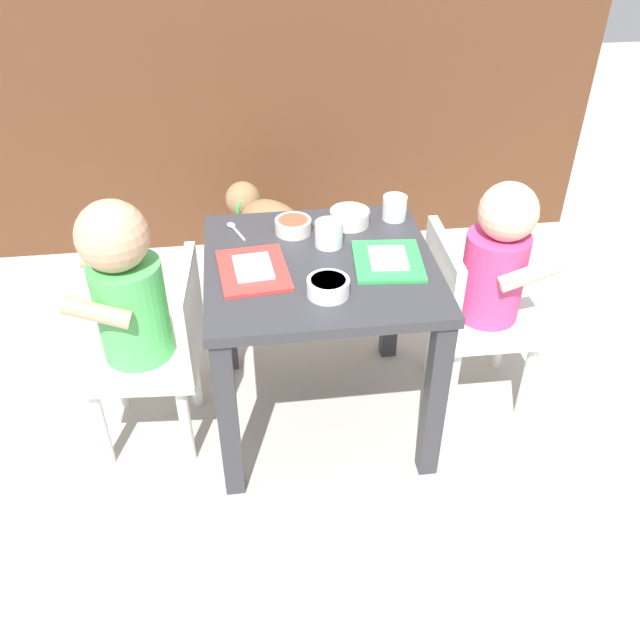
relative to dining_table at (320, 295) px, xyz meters
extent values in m
plane|color=#B2ADA3|center=(0.00, 0.00, -0.38)|extent=(7.00, 7.00, 0.00)
cube|color=#56331E|center=(0.00, 1.10, 0.10)|extent=(2.17, 0.32, 0.97)
cube|color=#333338|center=(0.00, 0.00, 0.08)|extent=(0.53, 0.51, 0.03)
cube|color=#333338|center=(-0.23, -0.23, -0.16)|extent=(0.04, 0.04, 0.45)
cube|color=#333338|center=(0.23, -0.23, -0.16)|extent=(0.04, 0.04, 0.45)
cube|color=#333338|center=(-0.23, 0.23, -0.16)|extent=(0.04, 0.04, 0.45)
cube|color=#333338|center=(0.23, 0.23, -0.16)|extent=(0.04, 0.04, 0.45)
cube|color=white|center=(-0.43, -0.01, -0.12)|extent=(0.30, 0.30, 0.02)
cube|color=white|center=(-0.31, -0.02, -0.01)|extent=(0.04, 0.27, 0.22)
cylinder|color=#4CB259|center=(-0.43, -0.01, 0.01)|extent=(0.16, 0.16, 0.24)
sphere|color=tan|center=(-0.44, -0.01, 0.20)|extent=(0.16, 0.16, 0.16)
cylinder|color=white|center=(-0.52, 0.09, -0.26)|extent=(0.03, 0.03, 0.25)
cylinder|color=white|center=(-0.54, -0.11, -0.26)|extent=(0.03, 0.03, 0.25)
cylinder|color=white|center=(-0.33, 0.08, -0.26)|extent=(0.03, 0.03, 0.25)
cylinder|color=white|center=(-0.34, -0.12, -0.26)|extent=(0.03, 0.03, 0.25)
cylinder|color=tan|center=(-0.47, 0.08, 0.07)|extent=(0.15, 0.05, 0.09)
cylinder|color=tan|center=(-0.49, -0.10, 0.07)|extent=(0.15, 0.05, 0.09)
cube|color=white|center=(0.43, 0.03, -0.12)|extent=(0.28, 0.28, 0.02)
cube|color=white|center=(0.30, 0.03, -0.01)|extent=(0.03, 0.27, 0.22)
cylinder|color=#D83F7F|center=(0.43, 0.03, 0.00)|extent=(0.15, 0.15, 0.23)
sphere|color=beige|center=(0.44, 0.03, 0.18)|extent=(0.14, 0.14, 0.14)
cylinder|color=white|center=(0.53, -0.07, -0.26)|extent=(0.03, 0.03, 0.25)
cylinder|color=white|center=(0.53, 0.13, -0.26)|extent=(0.03, 0.03, 0.25)
cylinder|color=white|center=(0.33, -0.07, -0.26)|extent=(0.03, 0.03, 0.25)
cylinder|color=white|center=(0.33, 0.13, -0.26)|extent=(0.03, 0.03, 0.25)
cylinder|color=beige|center=(0.48, -0.06, 0.06)|extent=(0.15, 0.04, 0.09)
cylinder|color=beige|center=(0.48, 0.11, 0.06)|extent=(0.15, 0.04, 0.09)
ellipsoid|color=olive|center=(-0.07, 0.61, -0.16)|extent=(0.31, 0.35, 0.19)
sphere|color=olive|center=(-0.16, 0.76, -0.11)|extent=(0.12, 0.12, 0.12)
sphere|color=black|center=(-0.18, 0.79, -0.12)|extent=(0.05, 0.05, 0.05)
torus|color=green|center=(-0.14, 0.73, -0.13)|extent=(0.10, 0.08, 0.10)
sphere|color=olive|center=(0.01, 0.49, -0.12)|extent=(0.05, 0.05, 0.05)
cylinder|color=olive|center=(-0.07, 0.71, -0.31)|extent=(0.04, 0.04, 0.14)
cylinder|color=olive|center=(-0.15, 0.66, -0.31)|extent=(0.04, 0.04, 0.14)
cylinder|color=olive|center=(0.02, 0.57, -0.31)|extent=(0.04, 0.04, 0.14)
cylinder|color=olive|center=(-0.06, 0.51, -0.31)|extent=(0.04, 0.04, 0.14)
cube|color=red|center=(-0.15, -0.02, 0.10)|extent=(0.17, 0.21, 0.01)
cube|color=white|center=(-0.15, -0.02, 0.10)|extent=(0.09, 0.11, 0.01)
cube|color=green|center=(0.15, -0.02, 0.10)|extent=(0.17, 0.19, 0.01)
cube|color=white|center=(0.15, -0.02, 0.10)|extent=(0.09, 0.11, 0.01)
cylinder|color=white|center=(0.03, 0.07, 0.12)|extent=(0.07, 0.07, 0.06)
cylinder|color=silver|center=(0.03, 0.07, 0.11)|extent=(0.06, 0.06, 0.03)
cylinder|color=white|center=(0.21, 0.18, 0.12)|extent=(0.06, 0.06, 0.06)
cylinder|color=silver|center=(0.21, 0.18, 0.11)|extent=(0.05, 0.05, 0.04)
cylinder|color=silver|center=(-0.05, 0.14, 0.11)|extent=(0.09, 0.09, 0.03)
cylinder|color=#D84C33|center=(-0.05, 0.14, 0.12)|extent=(0.07, 0.07, 0.01)
cylinder|color=white|center=(0.00, -0.13, 0.11)|extent=(0.09, 0.09, 0.04)
cylinder|color=#B26633|center=(0.00, -0.13, 0.13)|extent=(0.07, 0.07, 0.01)
cylinder|color=silver|center=(0.10, 0.17, 0.11)|extent=(0.10, 0.10, 0.04)
cylinder|color=#D84C33|center=(0.10, 0.17, 0.13)|extent=(0.08, 0.08, 0.01)
cylinder|color=silver|center=(-0.18, 0.15, 0.10)|extent=(0.03, 0.07, 0.01)
ellipsoid|color=silver|center=(-0.20, 0.20, 0.10)|extent=(0.03, 0.03, 0.01)
camera|label=1|loc=(-0.17, -1.30, 0.89)|focal=37.69mm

